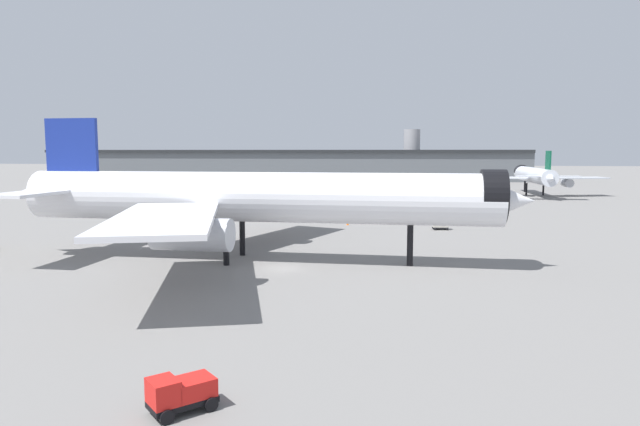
# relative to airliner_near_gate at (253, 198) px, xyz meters

# --- Properties ---
(ground) EXTENTS (900.00, 900.00, 0.00)m
(ground) POSITION_rel_airliner_near_gate_xyz_m (4.31, -3.74, -7.32)
(ground) COLOR slate
(airliner_near_gate) EXTENTS (61.67, 56.48, 16.61)m
(airliner_near_gate) POSITION_rel_airliner_near_gate_xyz_m (0.00, 0.00, 0.00)
(airliner_near_gate) COLOR white
(airliner_near_gate) RESTS_ON ground
(airliner_far_taxiway) EXTENTS (39.62, 43.26, 12.79)m
(airliner_far_taxiway) POSITION_rel_airliner_near_gate_xyz_m (54.03, 107.28, -1.68)
(airliner_far_taxiway) COLOR silver
(airliner_far_taxiway) RESTS_ON ground
(terminal_building) EXTENTS (216.06, 22.73, 22.03)m
(terminal_building) POSITION_rel_airliner_near_gate_xyz_m (-38.11, 184.89, -0.55)
(terminal_building) COLOR slate
(terminal_building) RESTS_ON ground
(baggage_tug_wing) EXTENTS (3.41, 3.41, 1.85)m
(baggage_tug_wing) POSITION_rel_airliner_near_gate_xyz_m (6.68, -37.39, -6.34)
(baggage_tug_wing) COLOR black
(baggage_tug_wing) RESTS_ON ground
(baggage_cart_trailing) EXTENTS (2.58, 2.19, 1.82)m
(baggage_cart_trailing) POSITION_rel_airliner_near_gate_xyz_m (23.00, 29.71, -6.34)
(baggage_cart_trailing) COLOR black
(baggage_cart_trailing) RESTS_ON ground
(traffic_cone_near_nose) EXTENTS (0.46, 0.46, 0.58)m
(traffic_cone_near_nose) POSITION_rel_airliner_near_gate_xyz_m (7.55, 32.98, -7.03)
(traffic_cone_near_nose) COLOR #F2600C
(traffic_cone_near_nose) RESTS_ON ground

